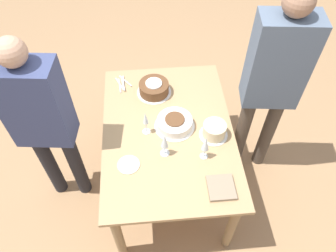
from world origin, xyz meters
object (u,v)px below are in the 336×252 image
Objects in this scene: wine_glass_near at (206,144)px; person_watching at (273,78)px; person_cutting at (41,118)px; cake_back_decorated at (214,130)px; wine_glass_extra at (146,119)px; wine_glass_far at (165,141)px; cake_center_white at (175,123)px; cake_front_chocolate at (154,88)px.

wine_glass_near is 0.70m from person_watching.
person_cutting is at bearing -102.58° from wine_glass_near.
cake_back_decorated is 0.99× the size of wine_glass_extra.
cake_back_decorated is at bearing 109.43° from wine_glass_far.
cake_center_white is 0.28m from wine_glass_far.
wine_glass_near reaches higher than cake_front_chocolate.
cake_back_decorated is at bearing 3.68° from person_cutting.
wine_glass_near reaches higher than wine_glass_far.
wine_glass_extra is (-0.08, -0.49, 0.09)m from cake_back_decorated.
wine_glass_near reaches higher than cake_center_white.
wine_glass_extra is at bearing -11.44° from cake_front_chocolate.
wine_glass_extra is at bearing 15.85° from person_watching.
wine_glass_near reaches higher than wine_glass_extra.
wine_glass_extra reaches higher than cake_back_decorated.
person_cutting is 0.93× the size of person_watching.
person_cutting reaches higher than wine_glass_near.
wine_glass_near is 1.02× the size of wine_glass_far.
person_cutting reaches higher than wine_glass_far.
wine_glass_near is at bearing 25.07° from cake_front_chocolate.
wine_glass_extra is at bearing -150.06° from wine_glass_far.
person_cutting is (-0.06, -1.19, 0.19)m from cake_back_decorated.
cake_back_decorated is 0.51m from wine_glass_extra.
person_watching is at bearing 113.82° from wine_glass_far.
person_cutting is at bearing -103.28° from wine_glass_far.
wine_glass_far is at bearing -6.61° from person_cutting.
person_watching is (-0.41, 0.54, 0.18)m from wine_glass_near.
cake_front_chocolate is at bearing -139.57° from cake_back_decorated.
cake_center_white is at bearing -148.51° from wine_glass_near.
cake_center_white is 0.78m from person_watching.
person_watching reaches higher than wine_glass_extra.
cake_center_white is 1.08× the size of cake_front_chocolate.
wine_glass_far is 0.13× the size of person_cutting.
cake_front_chocolate is at bearing -10.01° from person_watching.
person_watching reaches higher than cake_back_decorated.
cake_back_decorated is 0.40m from wine_glass_far.
wine_glass_far is at bearing 29.94° from wine_glass_extra.
cake_center_white is 0.94m from person_cutting.
cake_front_chocolate is 1.29× the size of wine_glass_near.
wine_glass_far is 0.12× the size of person_watching.
cake_front_chocolate is at bearing 34.91° from person_cutting.
cake_back_decorated is at bearing 151.04° from wine_glass_near.
wine_glass_near is at bearing -28.96° from cake_back_decorated.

